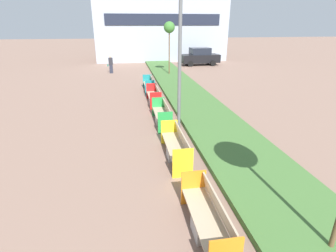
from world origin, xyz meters
TOP-DOWN VIEW (x-y plane):
  - planter_grass_strip at (3.20, 12.00)m, footprint 2.80×120.00m
  - building_backdrop at (4.00, 37.93)m, footprint 15.54×6.89m
  - bench_orange_frame at (0.94, 7.38)m, footprint 0.65×2.23m
  - bench_yellow_frame at (0.94, 10.91)m, footprint 0.65×2.46m
  - bench_green_frame at (0.94, 14.27)m, footprint 0.65×2.32m
  - bench_red_frame at (0.94, 17.56)m, footprint 0.65×2.29m
  - bench_teal_frame at (0.94, 20.60)m, footprint 0.65×2.09m
  - street_lamp_post at (1.55, 13.51)m, footprint 0.24×0.44m
  - sapling_tree_far at (3.22, 26.01)m, footprint 0.93×0.93m
  - pedestrian_walking at (-1.88, 28.07)m, footprint 0.53×0.24m
  - parked_car_distant at (7.57, 31.67)m, footprint 4.31×2.03m

SIDE VIEW (x-z plane):
  - planter_grass_strip at x=3.20m, z-range 0.00..0.18m
  - bench_teal_frame at x=0.94m, z-range -0.10..0.84m
  - bench_orange_frame at x=0.94m, z-range -0.10..0.84m
  - bench_red_frame at x=0.94m, z-range -0.10..0.84m
  - bench_green_frame at x=0.94m, z-range -0.10..0.84m
  - bench_yellow_frame at x=0.94m, z-range -0.09..0.85m
  - pedestrian_walking at x=-1.88m, z-range 0.01..1.60m
  - parked_car_distant at x=7.57m, z-range -0.02..1.84m
  - sapling_tree_far at x=3.22m, z-range 1.68..6.15m
  - street_lamp_post at x=1.55m, z-range 0.38..7.85m
  - building_backdrop at x=4.00m, z-range 0.00..8.58m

